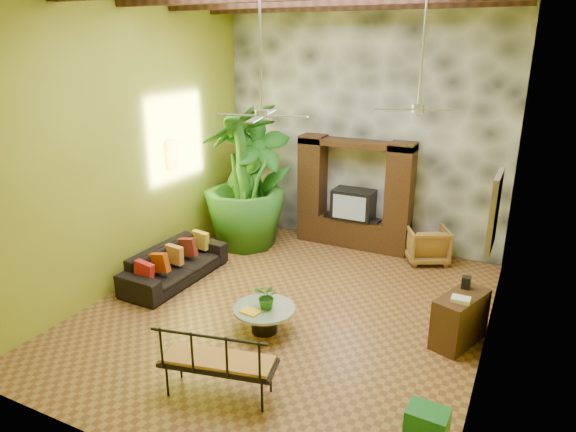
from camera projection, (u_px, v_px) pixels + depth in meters
The scene contains 21 objects.
ground at pixel (287, 309), 8.39m from camera, with size 7.00×7.00×0.00m, color brown.
back_wall at pixel (363, 126), 10.55m from camera, with size 6.00×0.02×5.00m, color olive.
left_wall at pixel (132, 143), 8.84m from camera, with size 0.02×7.00×5.00m, color olive.
right_wall at pixel (505, 183), 6.33m from camera, with size 0.02×7.00×5.00m, color olive.
stone_accent_wall at pixel (362, 126), 10.50m from camera, with size 5.98×0.10×4.98m, color #3B3D43.
entertainment_center at pixel (354, 202), 10.74m from camera, with size 2.40×0.55×2.30m.
ceiling_fan_front at pixel (261, 99), 7.04m from camera, with size 1.28×1.28×1.86m.
ceiling_fan_back at pixel (419, 95), 7.64m from camera, with size 1.28×1.28×1.86m.
wall_art_mask at pixel (172, 155), 9.80m from camera, with size 0.06×0.32×0.55m, color yellow.
wall_art_painting at pixel (494, 212), 5.90m from camera, with size 0.06×0.70×0.90m, color #285194.
sofa at pixel (175, 264), 9.33m from camera, with size 2.16×0.85×0.63m, color black.
wicker_armchair at pixel (426, 244), 10.12m from camera, with size 0.77×0.79×0.72m, color brown.
tall_plant_a at pixel (259, 180), 10.93m from camera, with size 1.42×0.96×2.70m, color #236C1C.
tall_plant_b at pixel (242, 201), 10.75m from camera, with size 1.09×0.88×1.98m, color #235A17.
tall_plant_c at pixel (244, 177), 10.57m from camera, with size 1.69×1.69×3.02m, color #28641A.
coffee_table at pixel (264, 316), 7.68m from camera, with size 0.93×0.93×0.40m.
centerpiece_plant at pixel (267, 297), 7.54m from camera, with size 0.35×0.31×0.39m, color #25651A.
yellow_tray at pixel (250, 312), 7.48m from camera, with size 0.27×0.20×0.03m, color gold.
iron_bench at pixel (215, 359), 6.15m from camera, with size 1.49×0.82×0.57m.
side_console at pixel (460, 319), 7.36m from camera, with size 0.43×0.95×0.76m, color #372111.
green_bin at pixel (427, 425), 5.59m from camera, with size 0.44×0.33×0.39m, color #1F7522.
Camera 1 is at (3.31, -6.67, 4.16)m, focal length 32.00 mm.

